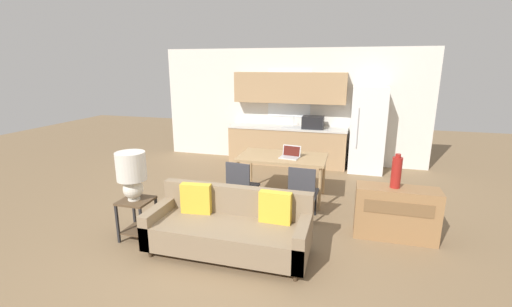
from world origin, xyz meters
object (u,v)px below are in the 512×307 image
at_px(refrigerator, 367,130).
at_px(vase, 396,172).
at_px(couch, 230,227).
at_px(side_table, 137,213).
at_px(laptop, 290,155).
at_px(table_lamp, 132,172).
at_px(dining_table, 283,160).
at_px(dining_chair_near_left, 241,185).
at_px(credenza, 396,213).
at_px(dining_chair_near_right, 303,190).

xyz_separation_m(refrigerator, vase, (0.27, -3.11, 0.00)).
bearing_deg(couch, side_table, -178.72).
height_order(side_table, laptop, laptop).
relative_size(refrigerator, table_lamp, 2.85).
relative_size(dining_table, vase, 3.25).
bearing_deg(laptop, table_lamp, -123.25).
height_order(couch, table_lamp, table_lamp).
xyz_separation_m(side_table, dining_chair_near_left, (1.11, 1.16, 0.11)).
relative_size(dining_table, couch, 0.75).
bearing_deg(credenza, dining_chair_near_left, 175.31).
bearing_deg(couch, table_lamp, -178.58).
xyz_separation_m(dining_chair_near_right, laptop, (-0.34, 0.78, 0.34)).
xyz_separation_m(table_lamp, dining_chair_near_right, (2.10, 1.17, -0.47)).
height_order(table_lamp, dining_chair_near_right, table_lamp).
bearing_deg(dining_chair_near_right, refrigerator, -106.53).
relative_size(dining_table, dining_chair_near_right, 1.74).
height_order(side_table, vase, vase).
height_order(couch, credenza, couch).
relative_size(side_table, laptop, 1.59).
xyz_separation_m(vase, dining_chair_near_right, (-1.26, 0.18, -0.46)).
xyz_separation_m(couch, side_table, (-1.33, -0.03, 0.05)).
bearing_deg(dining_chair_near_right, credenza, 173.81).
bearing_deg(dining_table, couch, -97.87).
bearing_deg(refrigerator, laptop, -121.57).
bearing_deg(dining_chair_near_left, side_table, 52.91).
xyz_separation_m(couch, credenza, (2.06, 0.95, 0.04)).
height_order(refrigerator, laptop, refrigerator).
bearing_deg(table_lamp, dining_chair_near_right, 29.05).
xyz_separation_m(couch, dining_chair_near_left, (-0.22, 1.13, 0.16)).
height_order(dining_table, laptop, laptop).
height_order(credenza, dining_chair_near_left, dining_chair_near_left).
height_order(side_table, table_lamp, table_lamp).
distance_m(dining_chair_near_right, laptop, 0.91).
bearing_deg(dining_chair_near_right, table_lamp, 31.12).
relative_size(dining_table, table_lamp, 2.30).
bearing_deg(laptop, dining_chair_near_left, -120.18).
bearing_deg(refrigerator, table_lamp, -127.01).
distance_m(refrigerator, table_lamp, 5.13).
xyz_separation_m(credenza, vase, (-0.05, 0.01, 0.58)).
xyz_separation_m(table_lamp, laptop, (1.77, 1.95, -0.13)).
relative_size(refrigerator, dining_chair_near_right, 2.15).
height_order(side_table, dining_chair_near_left, dining_chair_near_left).
xyz_separation_m(couch, table_lamp, (-1.35, -0.03, 0.63)).
relative_size(side_table, table_lamp, 0.86).
bearing_deg(side_table, vase, 16.45).
relative_size(side_table, vase, 1.22).
height_order(credenza, laptop, laptop).
relative_size(vase, laptop, 1.31).
bearing_deg(side_table, dining_table, 51.30).
bearing_deg(laptop, dining_table, 168.60).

